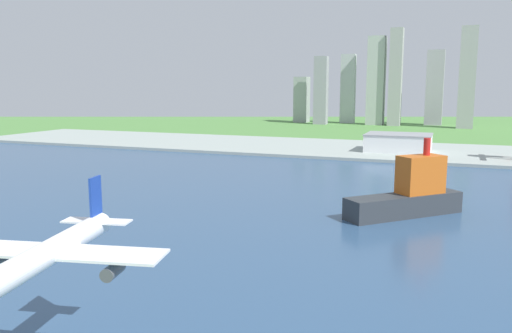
% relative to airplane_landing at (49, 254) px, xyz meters
% --- Properties ---
extents(ground_plane, '(2400.00, 2400.00, 0.00)m').
position_rel_airplane_landing_xyz_m(ground_plane, '(1.87, 208.59, -27.64)').
color(ground_plane, '#508640').
extents(water_bay, '(840.00, 360.00, 0.15)m').
position_rel_airplane_landing_xyz_m(water_bay, '(1.87, 148.59, -27.56)').
color(water_bay, '#2D4C70').
rests_on(water_bay, ground).
extents(industrial_pier, '(840.00, 140.00, 2.50)m').
position_rel_airplane_landing_xyz_m(industrial_pier, '(1.87, 398.59, -26.39)').
color(industrial_pier, '#98A39D').
rests_on(industrial_pier, ground).
extents(airplane_landing, '(43.00, 47.01, 15.60)m').
position_rel_airplane_landing_xyz_m(airplane_landing, '(0.00, 0.00, 0.00)').
color(airplane_landing, white).
extents(container_barge, '(49.66, 50.44, 35.05)m').
position_rel_airplane_landing_xyz_m(container_barge, '(51.36, 166.40, -17.70)').
color(container_barge, '#2D3338').
rests_on(container_barge, water_bay).
extents(warehouse_main, '(55.26, 42.47, 15.36)m').
position_rel_airplane_landing_xyz_m(warehouse_main, '(23.39, 386.30, -17.43)').
color(warehouse_main, white).
rests_on(warehouse_main, industrial_pier).
extents(distant_skyline, '(271.51, 69.87, 143.71)m').
position_rel_airplane_landing_xyz_m(distant_skyline, '(-32.01, 732.82, 33.38)').
color(distant_skyline, '#9AA09F').
rests_on(distant_skyline, ground).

